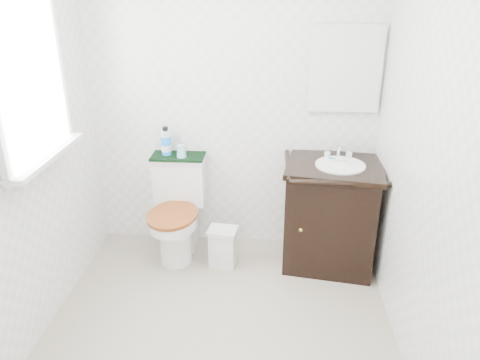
# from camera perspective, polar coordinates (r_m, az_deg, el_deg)

# --- Properties ---
(floor) EXTENTS (2.40, 2.40, 0.00)m
(floor) POSITION_cam_1_polar(r_m,az_deg,el_deg) (3.08, -2.72, -18.50)
(floor) COLOR #A99D88
(floor) RESTS_ON ground
(wall_back) EXTENTS (2.40, 0.00, 2.40)m
(wall_back) POSITION_cam_1_polar(r_m,az_deg,el_deg) (3.59, -0.86, 9.64)
(wall_back) COLOR white
(wall_back) RESTS_ON ground
(wall_front) EXTENTS (2.40, 0.00, 2.40)m
(wall_front) POSITION_cam_1_polar(r_m,az_deg,el_deg) (1.40, -9.48, -14.43)
(wall_front) COLOR white
(wall_front) RESTS_ON ground
(wall_left) EXTENTS (0.00, 2.40, 2.40)m
(wall_left) POSITION_cam_1_polar(r_m,az_deg,el_deg) (2.80, -26.22, 3.21)
(wall_left) COLOR white
(wall_left) RESTS_ON ground
(wall_right) EXTENTS (0.00, 2.40, 2.40)m
(wall_right) POSITION_cam_1_polar(r_m,az_deg,el_deg) (2.55, 22.06, 2.12)
(wall_right) COLOR white
(wall_right) RESTS_ON ground
(window) EXTENTS (0.02, 0.70, 0.90)m
(window) POSITION_cam_1_polar(r_m,az_deg,el_deg) (2.91, -24.58, 11.40)
(window) COLOR white
(window) RESTS_ON wall_left
(mirror) EXTENTS (0.50, 0.02, 0.60)m
(mirror) POSITION_cam_1_polar(r_m,az_deg,el_deg) (3.54, 12.71, 13.03)
(mirror) COLOR silver
(mirror) RESTS_ON wall_back
(toilet) EXTENTS (0.42, 0.63, 0.77)m
(toilet) POSITION_cam_1_polar(r_m,az_deg,el_deg) (3.74, -7.57, -4.10)
(toilet) COLOR white
(toilet) RESTS_ON floor
(vanity) EXTENTS (0.76, 0.68, 0.92)m
(vanity) POSITION_cam_1_polar(r_m,az_deg,el_deg) (3.59, 11.10, -3.88)
(vanity) COLOR black
(vanity) RESTS_ON floor
(trash_bin) EXTENTS (0.24, 0.20, 0.31)m
(trash_bin) POSITION_cam_1_polar(r_m,az_deg,el_deg) (3.62, -2.10, -8.11)
(trash_bin) COLOR silver
(trash_bin) RESTS_ON floor
(towel) EXTENTS (0.41, 0.22, 0.02)m
(towel) POSITION_cam_1_polar(r_m,az_deg,el_deg) (3.67, -7.57, 2.88)
(towel) COLOR black
(towel) RESTS_ON toilet
(mouthwash_bottle) EXTENTS (0.08, 0.08, 0.22)m
(mouthwash_bottle) POSITION_cam_1_polar(r_m,az_deg,el_deg) (3.66, -9.01, 4.62)
(mouthwash_bottle) COLOR #1B7CEA
(mouthwash_bottle) RESTS_ON towel
(cup) EXTENTS (0.07, 0.07, 0.09)m
(cup) POSITION_cam_1_polar(r_m,az_deg,el_deg) (3.61, -7.15, 3.51)
(cup) COLOR #87BDDE
(cup) RESTS_ON towel
(soap_bar) EXTENTS (0.07, 0.05, 0.02)m
(soap_bar) POSITION_cam_1_polar(r_m,az_deg,el_deg) (3.51, 11.14, 2.57)
(soap_bar) COLOR #197972
(soap_bar) RESTS_ON vanity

